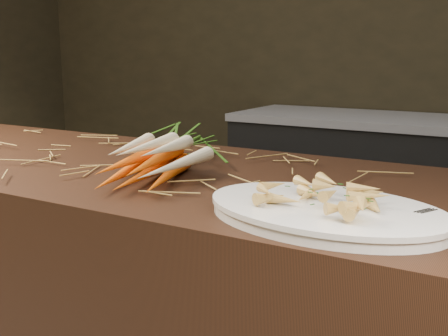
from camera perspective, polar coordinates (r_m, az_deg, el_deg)
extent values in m
cube|color=black|center=(3.38, 15.13, 15.26)|extent=(5.00, 0.04, 2.80)
cube|color=black|center=(1.58, -10.28, -15.68)|extent=(2.40, 0.70, 0.90)
cube|color=black|center=(3.09, 17.86, -3.26)|extent=(1.80, 0.60, 0.80)
cube|color=#99999E|center=(3.01, 18.37, 4.47)|extent=(1.82, 0.62, 0.04)
cone|color=#F04E00|center=(1.21, -10.08, -0.46)|extent=(0.14, 0.30, 0.04)
cone|color=#F04E00|center=(1.19, -7.96, -0.59)|extent=(0.11, 0.30, 0.04)
cone|color=#F04E00|center=(1.17, -5.77, -0.73)|extent=(0.15, 0.30, 0.04)
cone|color=#F04E00|center=(1.19, -9.27, 0.84)|extent=(0.10, 0.30, 0.04)
cone|color=#F04E00|center=(1.17, -7.13, 0.73)|extent=(0.13, 0.30, 0.04)
cone|color=beige|center=(1.21, -9.49, 2.16)|extent=(0.14, 0.27, 0.05)
cone|color=beige|center=(1.18, -7.80, 2.18)|extent=(0.10, 0.28, 0.04)
cone|color=beige|center=(1.18, -5.88, 2.00)|extent=(0.11, 0.28, 0.05)
cone|color=beige|center=(1.14, -4.91, 0.31)|extent=(0.06, 0.28, 0.03)
ellipsoid|color=#336414|center=(1.42, -3.89, 2.92)|extent=(0.25, 0.30, 0.10)
cube|color=silver|center=(0.87, 18.29, -5.53)|extent=(0.08, 0.14, 0.00)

